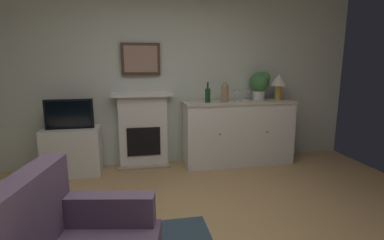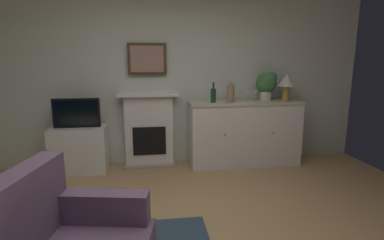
{
  "view_description": "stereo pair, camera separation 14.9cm",
  "coord_description": "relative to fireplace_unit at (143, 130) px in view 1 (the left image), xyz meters",
  "views": [
    {
      "loc": [
        -0.38,
        -2.11,
        1.56
      ],
      "look_at": [
        0.15,
        0.59,
        1.0
      ],
      "focal_mm": 27.72,
      "sensor_mm": 36.0,
      "label": 1
    },
    {
      "loc": [
        -0.24,
        -2.13,
        1.56
      ],
      "look_at": [
        0.15,
        0.59,
        1.0
      ],
      "focal_mm": 27.72,
      "sensor_mm": 36.0,
      "label": 2
    }
  ],
  "objects": [
    {
      "name": "wine_glass_right",
      "position": [
        1.55,
        -0.2,
        0.53
      ],
      "size": [
        0.07,
        0.07,
        0.16
      ],
      "color": "silver",
      "rests_on": "sideboard_cabinet"
    },
    {
      "name": "tv_set",
      "position": [
        -0.97,
        -0.19,
        0.3
      ],
      "size": [
        0.62,
        0.07,
        0.4
      ],
      "color": "black",
      "rests_on": "tv_cabinet"
    },
    {
      "name": "wine_glass_left",
      "position": [
        1.33,
        -0.23,
        0.53
      ],
      "size": [
        0.07,
        0.07,
        0.16
      ],
      "color": "silver",
      "rests_on": "sideboard_cabinet"
    },
    {
      "name": "wine_bottle",
      "position": [
        0.93,
        -0.2,
        0.52
      ],
      "size": [
        0.08,
        0.08,
        0.29
      ],
      "color": "#193F1E",
      "rests_on": "sideboard_cabinet"
    },
    {
      "name": "potted_plant_small",
      "position": [
        1.75,
        -0.13,
        0.67
      ],
      "size": [
        0.3,
        0.3,
        0.43
      ],
      "color": "beige",
      "rests_on": "sideboard_cabinet"
    },
    {
      "name": "wall_rear",
      "position": [
        0.27,
        0.13,
        0.95
      ],
      "size": [
        6.07,
        0.06,
        2.99
      ],
      "primitive_type": "cube",
      "color": "silver",
      "rests_on": "ground_plane"
    },
    {
      "name": "table_lamp",
      "position": [
        2.04,
        -0.18,
        0.69
      ],
      "size": [
        0.26,
        0.26,
        0.4
      ],
      "color": "#B79338",
      "rests_on": "sideboard_cabinet"
    },
    {
      "name": "framed_picture",
      "position": [
        0.0,
        0.05,
        1.03
      ],
      "size": [
        0.55,
        0.04,
        0.45
      ],
      "color": "#473323"
    },
    {
      "name": "wine_glass_center",
      "position": [
        1.44,
        -0.18,
        0.53
      ],
      "size": [
        0.07,
        0.07,
        0.16
      ],
      "color": "silver",
      "rests_on": "sideboard_cabinet"
    },
    {
      "name": "fireplace_unit",
      "position": [
        0.0,
        0.0,
        0.0
      ],
      "size": [
        0.87,
        0.3,
        1.1
      ],
      "color": "white",
      "rests_on": "ground_plane"
    },
    {
      "name": "tv_cabinet",
      "position": [
        -0.97,
        -0.16,
        -0.22
      ],
      "size": [
        0.75,
        0.42,
        0.65
      ],
      "color": "white",
      "rests_on": "ground_plane"
    },
    {
      "name": "sideboard_cabinet",
      "position": [
        1.42,
        -0.18,
        -0.07
      ],
      "size": [
        1.66,
        0.49,
        0.96
      ],
      "color": "white",
      "rests_on": "ground_plane"
    },
    {
      "name": "vase_decorative",
      "position": [
        1.17,
        -0.23,
        0.55
      ],
      "size": [
        0.11,
        0.11,
        0.28
      ],
      "color": "#9E7F5B",
      "rests_on": "sideboard_cabinet"
    }
  ]
}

